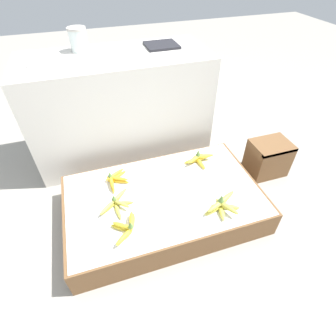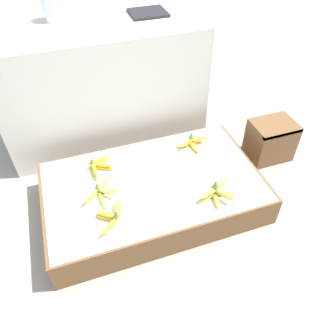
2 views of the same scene
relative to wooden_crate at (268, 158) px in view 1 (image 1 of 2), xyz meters
name	(u,v)px [view 1 (image 1 of 2)]	position (x,y,z in m)	size (l,w,h in m)	color
ground_plane	(164,213)	(-0.91, -0.16, -0.14)	(10.00, 10.00, 0.00)	gray
display_platform	(164,204)	(-0.91, -0.16, -0.04)	(1.27, 0.77, 0.20)	brown
back_vendor_table	(121,108)	(-1.02, 0.65, 0.27)	(1.37, 0.59, 0.82)	beige
wooden_crate	(268,158)	(0.00, 0.00, 0.00)	(0.29, 0.23, 0.28)	brown
banana_bunch_front_left	(126,228)	(-1.20, -0.36, 0.09)	(0.16, 0.21, 0.09)	yellow
banana_bunch_front_midleft	(222,205)	(-0.61, -0.38, 0.09)	(0.25, 0.21, 0.11)	gold
banana_bunch_middle_left	(116,203)	(-1.22, -0.16, 0.08)	(0.22, 0.24, 0.08)	gold
banana_bunch_back_left	(115,179)	(-1.19, 0.05, 0.08)	(0.16, 0.20, 0.08)	gold
banana_bunch_back_midleft	(199,159)	(-0.57, 0.07, 0.09)	(0.23, 0.16, 0.11)	gold
glass_jar	(78,39)	(-1.23, 0.81, 0.76)	(0.13, 0.13, 0.16)	silver
foam_tray_white	(44,60)	(-1.47, 0.66, 0.69)	(0.20, 0.20, 0.02)	white
foam_tray_dark	(162,45)	(-0.64, 0.72, 0.69)	(0.24, 0.22, 0.02)	#232328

